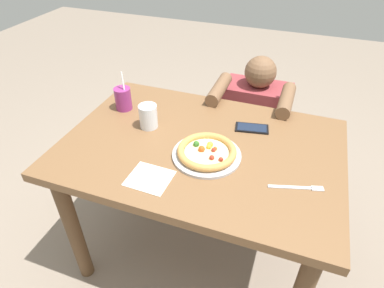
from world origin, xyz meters
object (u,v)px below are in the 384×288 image
object	(u,v)px
fork	(299,188)
cell_phone	(252,128)
diner_seated	(252,132)
water_cup_clear	(148,116)
pizza_near	(207,152)
drink_cup_colored	(123,99)

from	to	relation	value
fork	cell_phone	world-z (taller)	cell_phone
cell_phone	diner_seated	size ratio (longest dim) A/B	0.18
water_cup_clear	pizza_near	bearing A→B (deg)	-20.05
pizza_near	water_cup_clear	xyz separation A→B (m)	(-0.32, 0.12, 0.04)
diner_seated	cell_phone	bearing A→B (deg)	-83.13
fork	pizza_near	bearing A→B (deg)	170.75
fork	drink_cup_colored	bearing A→B (deg)	162.36
pizza_near	drink_cup_colored	distance (m)	0.55
drink_cup_colored	fork	size ratio (longest dim) A/B	0.99
fork	diner_seated	distance (m)	0.92
drink_cup_colored	diner_seated	world-z (taller)	drink_cup_colored
diner_seated	fork	bearing A→B (deg)	-69.61
water_cup_clear	cell_phone	size ratio (longest dim) A/B	0.69
drink_cup_colored	fork	xyz separation A→B (m)	(0.88, -0.28, -0.05)
diner_seated	drink_cup_colored	bearing A→B (deg)	-138.27
pizza_near	fork	world-z (taller)	pizza_near
water_cup_clear	fork	world-z (taller)	water_cup_clear
drink_cup_colored	diner_seated	xyz separation A→B (m)	(0.58, 0.52, -0.40)
pizza_near	drink_cup_colored	bearing A→B (deg)	156.60
fork	water_cup_clear	bearing A→B (deg)	165.66
drink_cup_colored	cell_phone	xyz separation A→B (m)	(0.64, 0.04, -0.05)
pizza_near	fork	bearing A→B (deg)	-9.25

